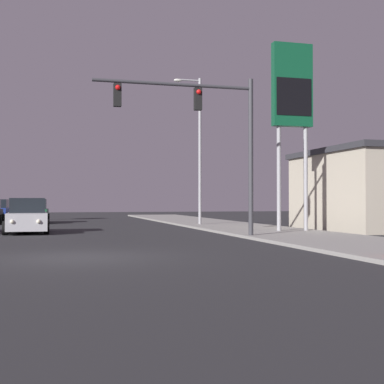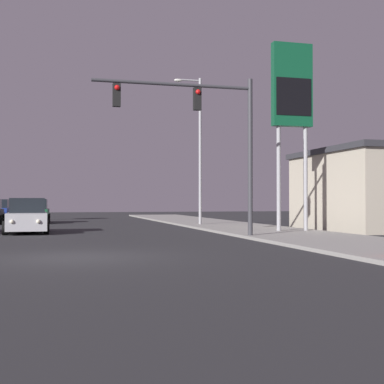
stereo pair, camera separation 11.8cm
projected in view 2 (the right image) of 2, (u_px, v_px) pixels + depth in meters
name	position (u px, v px, depth m)	size (l,w,h in m)	color
ground_plane	(75.00, 257.00, 14.52)	(120.00, 120.00, 0.00)	#28282B
sidewalk_right	(262.00, 231.00, 26.59)	(5.00, 60.00, 0.12)	gray
car_silver	(27.00, 217.00, 25.65)	(2.04, 4.33, 1.68)	#B7B7BC
car_green	(35.00, 212.00, 37.10)	(2.04, 4.33, 1.68)	#195933
traffic_light_mast	(207.00, 124.00, 21.73)	(6.62, 0.36, 6.50)	#38383D
street_lamp	(198.00, 143.00, 32.89)	(1.74, 0.24, 9.00)	#99999E
gas_station_sign	(292.00, 95.00, 25.65)	(2.00, 0.42, 9.00)	#99999E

